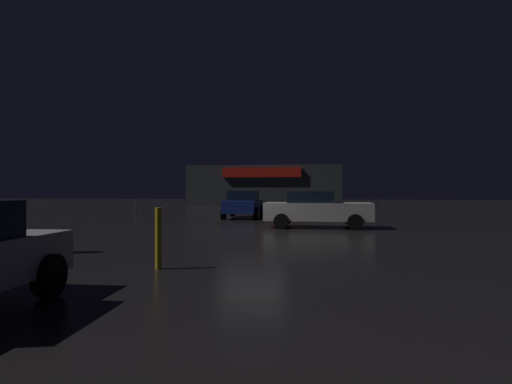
% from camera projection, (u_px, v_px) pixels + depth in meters
% --- Properties ---
extents(ground_plane, '(120.00, 120.00, 0.00)m').
position_uv_depth(ground_plane, '(251.00, 232.00, 16.24)').
color(ground_plane, black).
extents(store_building, '(16.11, 8.78, 4.18)m').
position_uv_depth(store_building, '(267.00, 186.00, 48.18)').
color(store_building, '#33383D').
rests_on(store_building, ground).
extents(car_near, '(4.46, 2.13, 1.52)m').
position_uv_depth(car_near, '(317.00, 209.00, 18.16)').
color(car_near, silver).
rests_on(car_near, ground).
extents(car_crossing, '(2.10, 4.35, 1.54)m').
position_uv_depth(car_crossing, '(244.00, 204.00, 24.61)').
color(car_crossing, navy).
rests_on(car_crossing, ground).
extents(bollard_kerb_a, '(0.08, 0.08, 1.04)m').
position_uv_depth(bollard_kerb_a, '(136.00, 207.00, 26.84)').
color(bollard_kerb_a, '#595B60').
rests_on(bollard_kerb_a, ground).
extents(bollard_kerb_b, '(0.13, 0.13, 1.22)m').
position_uv_depth(bollard_kerb_b, '(158.00, 238.00, 8.59)').
color(bollard_kerb_b, gold).
rests_on(bollard_kerb_b, ground).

